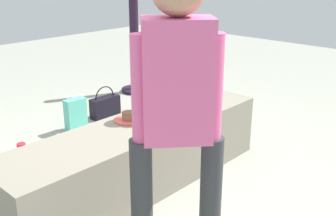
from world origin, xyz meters
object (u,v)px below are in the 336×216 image
party_cup_red (22,149)px  adult_standing (177,101)px  cake_plate (129,118)px  water_bottle_near_gift (60,145)px  handbag_black_leather (105,106)px  cake_box_white (156,133)px  child_seated (164,90)px  gift_bag (76,114)px

party_cup_red → adult_standing: bearing=-93.3°
cake_plate → water_bottle_near_gift: 0.88m
water_bottle_near_gift → handbag_black_leather: handbag_black_leather is taller
adult_standing → cake_box_white: (1.12, 1.27, -0.89)m
cake_plate → party_cup_red: (-0.35, 1.01, -0.45)m
water_bottle_near_gift → party_cup_red: water_bottle_near_gift is taller
handbag_black_leather → cake_box_white: bearing=-93.6°
child_seated → cake_box_white: (0.45, 0.53, -0.64)m
child_seated → cake_box_white: 0.94m
party_cup_red → child_seated: bearing=-63.7°
child_seated → handbag_black_leather: 1.54m
gift_bag → party_cup_red: size_ratio=3.68×
child_seated → adult_standing: size_ratio=0.31×
child_seated → gift_bag: 1.36m
water_bottle_near_gift → party_cup_red: size_ratio=1.87×
party_cup_red → cake_box_white: cake_box_white is taller
child_seated → cake_box_white: size_ratio=1.80×
water_bottle_near_gift → child_seated: bearing=-69.5°
adult_standing → cake_box_white: bearing=48.5°
water_bottle_near_gift → gift_bag: bearing=40.0°
water_bottle_near_gift → handbag_black_leather: 0.94m
gift_bag → water_bottle_near_gift: 0.54m
adult_standing → gift_bag: adult_standing is taller
child_seated → cake_plate: (-0.22, 0.14, -0.19)m
gift_bag → water_bottle_near_gift: gift_bag is taller
child_seated → water_bottle_near_gift: size_ratio=2.63×
gift_bag → handbag_black_leather: size_ratio=1.08×
adult_standing → party_cup_red: adult_standing is taller
adult_standing → water_bottle_near_gift: (0.34, 1.65, -0.86)m
water_bottle_near_gift → handbag_black_leather: size_ratio=0.55×
party_cup_red → handbag_black_leather: (1.06, 0.19, 0.07)m
water_bottle_near_gift → cake_box_white: size_ratio=0.68×
gift_bag → handbag_black_leather: 0.44m
cake_plate → party_cup_red: 1.16m
cake_plate → cake_box_white: 0.89m
gift_bag → water_bottle_near_gift: (-0.41, -0.34, -0.08)m
adult_standing → party_cup_red: (0.11, 1.88, -0.90)m
adult_standing → gift_bag: (0.74, 1.99, -0.78)m
cake_plate → gift_bag: (0.29, 1.11, -0.34)m
adult_standing → water_bottle_near_gift: size_ratio=8.53×
adult_standing → water_bottle_near_gift: 1.89m
cake_box_white → handbag_black_leather: bearing=86.4°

